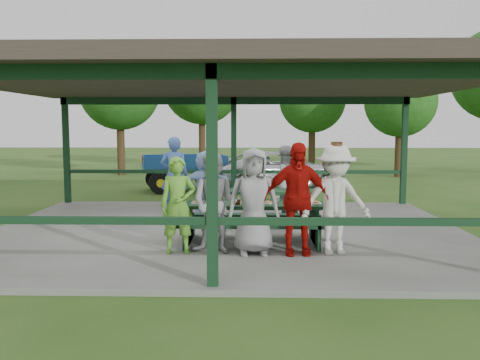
{
  "coord_description": "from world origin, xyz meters",
  "views": [
    {
      "loc": [
        0.55,
        -10.59,
        2.28
      ],
      "look_at": [
        0.28,
        -0.3,
        1.19
      ],
      "focal_mm": 38.0,
      "sensor_mm": 36.0,
      "label": 1
    }
  ],
  "objects_px": {
    "spectator_lblue": "(204,184)",
    "spectator_blue": "(174,175)",
    "picnic_table_far": "(263,202)",
    "picnic_table_near": "(252,218)",
    "contestant_grey_mid": "(254,201)",
    "contestant_red": "(296,199)",
    "contestant_green": "(178,205)",
    "contestant_white_fedora": "(336,200)",
    "pickup_truck": "(279,170)",
    "farm_trailer": "(184,172)",
    "contestant_grey_left": "(215,203)",
    "spectator_grey": "(284,181)"
  },
  "relations": [
    {
      "from": "pickup_truck",
      "to": "contestant_green",
      "type": "bearing_deg",
      "value": 148.82
    },
    {
      "from": "contestant_green",
      "to": "spectator_blue",
      "type": "relative_size",
      "value": 0.86
    },
    {
      "from": "contestant_white_fedora",
      "to": "contestant_grey_left",
      "type": "bearing_deg",
      "value": 170.38
    },
    {
      "from": "contestant_green",
      "to": "contestant_grey_left",
      "type": "distance_m",
      "value": 0.64
    },
    {
      "from": "spectator_blue",
      "to": "spectator_grey",
      "type": "xyz_separation_m",
      "value": [
        2.74,
        -0.36,
        -0.11
      ]
    },
    {
      "from": "contestant_red",
      "to": "spectator_blue",
      "type": "bearing_deg",
      "value": 120.22
    },
    {
      "from": "contestant_white_fedora",
      "to": "farm_trailer",
      "type": "xyz_separation_m",
      "value": [
        -3.86,
        9.33,
        -0.36
      ]
    },
    {
      "from": "picnic_table_near",
      "to": "contestant_red",
      "type": "xyz_separation_m",
      "value": [
        0.76,
        -0.83,
        0.48
      ]
    },
    {
      "from": "picnic_table_near",
      "to": "contestant_red",
      "type": "bearing_deg",
      "value": -47.32
    },
    {
      "from": "contestant_green",
      "to": "spectator_blue",
      "type": "height_order",
      "value": "spectator_blue"
    },
    {
      "from": "picnic_table_far",
      "to": "contestant_green",
      "type": "relative_size",
      "value": 1.48
    },
    {
      "from": "picnic_table_near",
      "to": "spectator_lblue",
      "type": "distance_m",
      "value": 2.98
    },
    {
      "from": "contestant_white_fedora",
      "to": "spectator_blue",
      "type": "height_order",
      "value": "spectator_blue"
    },
    {
      "from": "spectator_blue",
      "to": "spectator_grey",
      "type": "distance_m",
      "value": 2.76
    },
    {
      "from": "contestant_grey_mid",
      "to": "spectator_blue",
      "type": "height_order",
      "value": "spectator_blue"
    },
    {
      "from": "pickup_truck",
      "to": "spectator_grey",
      "type": "bearing_deg",
      "value": 159.71
    },
    {
      "from": "contestant_grey_left",
      "to": "pickup_truck",
      "type": "xyz_separation_m",
      "value": [
        1.58,
        9.93,
        -0.28
      ]
    },
    {
      "from": "contestant_green",
      "to": "contestant_white_fedora",
      "type": "bearing_deg",
      "value": -6.27
    },
    {
      "from": "contestant_grey_left",
      "to": "contestant_red",
      "type": "bearing_deg",
      "value": 13.41
    },
    {
      "from": "contestant_grey_mid",
      "to": "contestant_red",
      "type": "relative_size",
      "value": 0.95
    },
    {
      "from": "picnic_table_far",
      "to": "spectator_blue",
      "type": "height_order",
      "value": "spectator_blue"
    },
    {
      "from": "picnic_table_near",
      "to": "picnic_table_far",
      "type": "relative_size",
      "value": 1.11
    },
    {
      "from": "spectator_blue",
      "to": "contestant_green",
      "type": "bearing_deg",
      "value": 98.2
    },
    {
      "from": "picnic_table_far",
      "to": "spectator_grey",
      "type": "distance_m",
      "value": 1.16
    },
    {
      "from": "contestant_red",
      "to": "contestant_grey_left",
      "type": "bearing_deg",
      "value": 174.89
    },
    {
      "from": "spectator_grey",
      "to": "spectator_lblue",
      "type": "bearing_deg",
      "value": -14.06
    },
    {
      "from": "contestant_white_fedora",
      "to": "pickup_truck",
      "type": "height_order",
      "value": "contestant_white_fedora"
    },
    {
      "from": "picnic_table_near",
      "to": "farm_trailer",
      "type": "relative_size",
      "value": 0.69
    },
    {
      "from": "contestant_white_fedora",
      "to": "spectator_lblue",
      "type": "distance_m",
      "value": 4.38
    },
    {
      "from": "contestant_white_fedora",
      "to": "spectator_grey",
      "type": "distance_m",
      "value": 3.82
    },
    {
      "from": "spectator_lblue",
      "to": "spectator_blue",
      "type": "distance_m",
      "value": 1.01
    },
    {
      "from": "picnic_table_far",
      "to": "picnic_table_near",
      "type": "bearing_deg",
      "value": -96.94
    },
    {
      "from": "contestant_red",
      "to": "spectator_lblue",
      "type": "bearing_deg",
      "value": 115.19
    },
    {
      "from": "picnic_table_far",
      "to": "contestant_green",
      "type": "distance_m",
      "value": 3.2
    },
    {
      "from": "pickup_truck",
      "to": "picnic_table_near",
      "type": "bearing_deg",
      "value": 155.48
    },
    {
      "from": "picnic_table_far",
      "to": "spectator_blue",
      "type": "distance_m",
      "value": 2.62
    },
    {
      "from": "spectator_lblue",
      "to": "spectator_grey",
      "type": "height_order",
      "value": "spectator_grey"
    },
    {
      "from": "picnic_table_near",
      "to": "spectator_blue",
      "type": "relative_size",
      "value": 1.41
    },
    {
      "from": "contestant_grey_mid",
      "to": "contestant_white_fedora",
      "type": "xyz_separation_m",
      "value": [
        1.39,
        0.02,
        0.03
      ]
    },
    {
      "from": "spectator_lblue",
      "to": "pickup_truck",
      "type": "distance_m",
      "value": 6.76
    },
    {
      "from": "picnic_table_far",
      "to": "contestant_grey_left",
      "type": "relative_size",
      "value": 1.42
    },
    {
      "from": "pickup_truck",
      "to": "picnic_table_far",
      "type": "bearing_deg",
      "value": 155.76
    },
    {
      "from": "spectator_lblue",
      "to": "spectator_blue",
      "type": "bearing_deg",
      "value": -60.81
    },
    {
      "from": "picnic_table_far",
      "to": "contestant_red",
      "type": "relative_size",
      "value": 1.28
    },
    {
      "from": "spectator_blue",
      "to": "farm_trailer",
      "type": "xyz_separation_m",
      "value": [
        -0.47,
        5.21,
        -0.39
      ]
    },
    {
      "from": "contestant_green",
      "to": "picnic_table_near",
      "type": "bearing_deg",
      "value": 26.08
    },
    {
      "from": "picnic_table_near",
      "to": "spectator_lblue",
      "type": "height_order",
      "value": "spectator_lblue"
    },
    {
      "from": "farm_trailer",
      "to": "contestant_grey_left",
      "type": "bearing_deg",
      "value": -95.25
    },
    {
      "from": "spectator_grey",
      "to": "farm_trailer",
      "type": "relative_size",
      "value": 0.44
    },
    {
      "from": "spectator_lblue",
      "to": "farm_trailer",
      "type": "height_order",
      "value": "spectator_lblue"
    }
  ]
}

